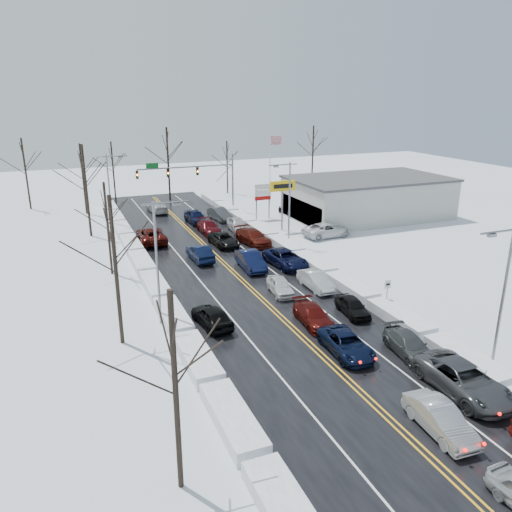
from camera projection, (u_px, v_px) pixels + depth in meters
name	position (u px, v px, depth m)	size (l,w,h in m)	color
ground	(250.00, 288.00, 42.74)	(160.00, 160.00, 0.00)	silver
road_surface	(241.00, 280.00, 44.50)	(14.00, 84.00, 0.01)	black
snow_bank_left	(157.00, 292.00, 41.78)	(1.73, 72.00, 0.80)	white
snow_bank_right	(317.00, 269.00, 47.22)	(1.73, 72.00, 0.80)	white
traffic_signal_mast	(197.00, 174.00, 66.89)	(13.28, 0.39, 8.00)	slate
tires_plus_sign	(283.00, 189.00, 59.01)	(3.20, 0.34, 6.00)	slate
used_vehicles_sign	(263.00, 194.00, 64.82)	(2.20, 0.22, 4.65)	slate
speed_limit_sign	(387.00, 289.00, 38.13)	(0.55, 0.09, 2.35)	slate
flagpole	(271.00, 164.00, 72.72)	(1.87, 1.20, 10.00)	silver
dealership_building	(368.00, 197.00, 66.34)	(20.40, 12.40, 5.30)	#B4B4AF
streetlight_se	(502.00, 289.00, 28.22)	(3.20, 0.25, 9.00)	slate
streetlight_ne	(288.00, 198.00, 52.85)	(3.20, 0.25, 9.00)	slate
streetlight_sw	(159.00, 253.00, 34.59)	(3.20, 0.25, 9.00)	slate
streetlight_nw	(111.00, 186.00, 59.22)	(3.20, 0.25, 9.00)	slate
tree_left_a	(174.00, 355.00, 19.24)	(3.60, 3.60, 9.00)	#2D231C
tree_left_b	(113.00, 243.00, 31.16)	(4.00, 4.00, 10.00)	#2D231C
tree_left_c	(106.00, 211.00, 44.16)	(3.40, 3.40, 8.50)	#2D231C
tree_left_d	(85.00, 173.00, 55.79)	(4.20, 4.20, 10.50)	#2D231C
tree_left_e	(82.00, 165.00, 66.71)	(3.80, 3.80, 9.50)	#2D231C
tree_far_a	(24.00, 160.00, 69.30)	(4.00, 4.00, 10.00)	#2D231C
tree_far_b	(112.00, 160.00, 74.70)	(3.60, 3.60, 9.00)	#2D231C
tree_far_c	(168.00, 150.00, 75.37)	(4.40, 4.40, 11.00)	#2D231C
tree_far_d	(227.00, 157.00, 80.81)	(3.40, 3.40, 8.50)	#2D231C
tree_far_e	(313.00, 144.00, 86.55)	(4.20, 4.20, 10.50)	#2D231C
queued_car_1	(438.00, 431.00, 24.61)	(1.53, 4.38, 1.44)	#A1A5A9
queued_car_2	(346.00, 353.00, 31.99)	(2.22, 4.81, 1.34)	black
queued_car_3	(313.00, 324.00, 36.06)	(1.86, 4.58, 1.33)	#470C09
queued_car_4	(280.00, 293.00, 41.47)	(1.59, 3.95, 1.35)	silver
queued_car_5	(251.00, 269.00, 47.33)	(1.76, 5.04, 1.66)	black
queued_car_6	(224.00, 246.00, 54.38)	(2.30, 4.98, 1.38)	black
queued_car_7	(209.00, 233.00, 59.32)	(2.04, 5.01, 1.45)	#45090E
queued_car_8	(196.00, 223.00, 63.76)	(2.00, 4.97, 1.69)	black
queued_car_10	(462.00, 393.00, 27.79)	(2.77, 6.01, 1.67)	#3D3F42
queued_car_11	(408.00, 355.00, 31.80)	(1.87, 4.59, 1.33)	#393C3E
queued_car_12	(352.00, 314.00, 37.57)	(1.56, 3.88, 1.32)	black
queued_car_13	(316.00, 288.00, 42.53)	(1.55, 4.43, 1.46)	silver
queued_car_14	(285.00, 266.00, 48.04)	(2.57, 5.57, 1.55)	black
queued_car_15	(253.00, 244.00, 55.01)	(2.24, 5.51, 1.60)	#491109
queued_car_16	(238.00, 231.00, 60.07)	(1.92, 4.77, 1.63)	#B8B8BA
queued_car_17	(220.00, 220.00, 65.41)	(1.66, 4.75, 1.56)	#3E4043
oncoming_car_0	(200.00, 260.00, 49.65)	(1.65, 4.74, 1.56)	black
oncoming_car_1	(152.00, 243.00, 55.52)	(2.83, 6.14, 1.71)	#440D09
oncoming_car_2	(157.00, 212.00, 69.52)	(2.11, 5.20, 1.51)	#BCBCBF
oncoming_car_3	(212.00, 326.00, 35.77)	(1.79, 4.44, 1.51)	black
parked_car_0	(327.00, 237.00, 57.79)	(2.70, 5.86, 1.63)	white
parked_car_1	(327.00, 225.00, 62.93)	(2.34, 5.76, 1.67)	#393B3E
parked_car_2	(291.00, 215.00, 67.90)	(1.99, 4.94, 1.68)	black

